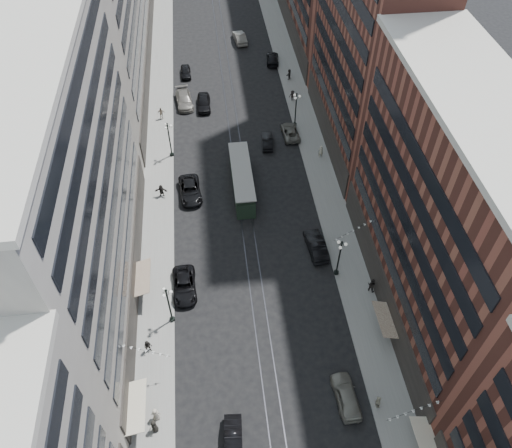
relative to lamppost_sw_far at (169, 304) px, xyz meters
name	(u,v)px	position (x,y,z in m)	size (l,w,h in m)	color
ground	(234,130)	(9.20, 32.00, -3.10)	(220.00, 220.00, 0.00)	black
sidewalk_west	(161,97)	(-1.80, 42.00, -3.02)	(4.00, 180.00, 0.15)	gray
sidewalk_east	(295,88)	(20.20, 42.00, -3.02)	(4.00, 180.00, 0.15)	gray
rail_west	(224,93)	(8.50, 42.00, -3.09)	(0.12, 180.00, 0.02)	#2D2D33
rail_east	(233,93)	(9.90, 42.00, -3.09)	(0.12, 180.00, 0.02)	#2D2D33
building_west_mid	(66,198)	(-7.80, 5.00, 10.90)	(8.00, 36.00, 28.00)	#9D988B
building_east_mid	(445,222)	(26.20, 0.00, 8.90)	(8.00, 30.00, 24.00)	brown
lamppost_sw_far	(169,304)	(0.00, 0.00, 0.00)	(1.03, 1.14, 5.52)	black
lamppost_sw_mid	(169,139)	(0.00, 27.00, 0.00)	(1.03, 1.14, 5.52)	black
lamppost_se_far	(339,257)	(18.40, 4.00, 0.00)	(1.03, 1.14, 5.52)	black
lamppost_se_mid	(296,109)	(18.40, 32.00, 0.00)	(1.03, 1.14, 5.52)	black
streetcar	(242,180)	(9.20, 19.26, -1.63)	(2.55, 11.50, 3.18)	#1F3222
car_2	(184,286)	(1.37, 3.80, -2.34)	(2.51, 5.45, 1.51)	black
car_4	(346,396)	(16.00, -10.41, -2.26)	(1.97, 4.89, 1.67)	gray
car_5	(233,441)	(5.30, -13.19, -2.36)	(1.56, 4.49, 1.48)	black
pedestrian_1	(156,414)	(-1.42, -10.19, -2.08)	(0.84, 0.46, 1.73)	#B9AD99
pedestrian_2	(148,346)	(-2.30, -3.31, -2.10)	(0.83, 0.45, 1.70)	black
pedestrian_4	(378,402)	(18.71, -11.41, -2.07)	(1.02, 0.46, 1.74)	#B4AE95
car_7	(190,190)	(2.40, 18.81, -2.28)	(2.70, 5.85, 1.62)	black
car_8	(184,100)	(2.00, 39.64, -2.24)	(2.40, 5.90, 1.71)	slate
car_9	(186,72)	(2.40, 48.11, -2.39)	(1.66, 4.12, 1.40)	black
car_10	(316,246)	(16.78, 7.70, -2.24)	(1.81, 5.19, 1.71)	black
car_11	(290,132)	(17.32, 29.71, -2.41)	(2.29, 4.96, 1.38)	#636258
car_12	(272,59)	(17.60, 50.74, -2.37)	(2.04, 5.03, 1.46)	black
car_13	(204,103)	(5.03, 38.41, -2.23)	(2.04, 5.07, 1.73)	black
car_14	(240,38)	(12.60, 58.69, -2.22)	(1.85, 5.32, 1.75)	slate
pedestrian_5	(161,191)	(-1.28, 18.94, -2.07)	(1.63, 0.47, 1.76)	black
pedestrian_6	(161,113)	(-1.48, 36.01, -1.98)	(1.13, 0.51, 1.93)	#C1B2A0
pedestrian_7	(372,285)	(21.61, 1.32, -1.99)	(0.93, 0.51, 1.92)	black
pedestrian_8	(321,151)	(20.72, 24.29, -1.99)	(0.70, 0.46, 1.91)	beige
pedestrian_9	(292,95)	(19.11, 38.61, -2.10)	(1.10, 0.45, 1.70)	black
car_extra_0	(267,141)	(13.70, 27.96, -2.40)	(1.46, 4.20, 1.38)	black
pedestrian_extra_0	(289,74)	(19.62, 44.91, -2.08)	(1.62, 0.46, 1.74)	black
pedestrian_extra_1	(154,426)	(-1.51, -11.22, -2.07)	(0.86, 0.47, 1.76)	black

